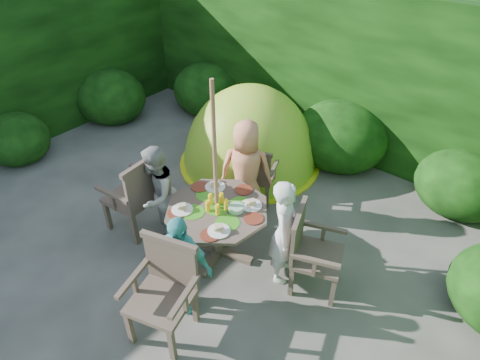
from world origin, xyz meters
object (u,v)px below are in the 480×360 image
Objects in this scene: garden_chair_front at (165,289)px; dome_tent at (249,162)px; child_front at (180,263)px; garden_chair_right at (311,250)px; garden_chair_left at (136,194)px; child_right at (285,232)px; child_left at (157,194)px; patio_table at (218,216)px; child_back at (246,171)px; parasol_pole at (216,178)px; garden_chair_back at (256,173)px.

dome_tent reaches higher than garden_chair_front.
child_front reaches higher than garden_chair_front.
garden_chair_right is at bearing 42.96° from garden_chair_front.
dome_tent is (0.10, 2.06, -0.55)m from garden_chair_left.
child_right is 1.60m from child_left.
patio_table is 1.10m from garden_chair_right.
child_right is 1.08× the size of child_front.
child_back is 0.55× the size of dome_tent.
garden_chair_front is 1.90m from child_back.
child_front is (0.42, -1.54, -0.10)m from child_back.
child_right is at bearing 77.12° from child_left.
parasol_pole is at bearing 74.05° from child_back.
parasol_pole is (-0.00, -0.00, 0.52)m from patio_table.
garden_chair_front is (-0.78, -1.34, 0.02)m from garden_chair_right.
garden_chair_front is (0.28, -1.05, -0.57)m from parasol_pole.
patio_table is at bearing 88.78° from child_front.
garden_chair_left is at bearing 20.84° from child_back.
garden_chair_right is 1.56m from garden_chair_back.
parasol_pole reaches higher than child_back.
dome_tent is at bearing 118.24° from parasol_pole.
child_back reaches higher than garden_chair_right.
child_front is at bearing 87.86° from garden_chair_front.
child_left is 2.07m from dome_tent.
garden_chair_back is 1.37m from child_right.
child_left reaches higher than garden_chair_back.
dome_tent is at bearing 96.72° from garden_chair_front.
garden_chair_right is at bearing -22.10° from dome_tent.
child_left is (-0.49, -1.28, 0.17)m from garden_chair_back.
garden_chair_right is at bearing -100.44° from child_right.
garden_chair_left is 0.81× the size of child_right.
garden_chair_back is (-0.28, 1.07, -0.65)m from parasol_pole.
parasol_pole is 1.73× the size of child_right.
patio_table is 1.09m from garden_chair_front.
child_front is at bearing 63.97° from garden_chair_left.
child_front is (0.21, -0.77, -0.51)m from parasol_pole.
child_back is at bearing 122.12° from child_left.
dome_tent reaches higher than garden_chair_back.
child_back is at bearing 88.28° from garden_chair_front.
child_right reaches higher than dome_tent.
dome_tent reaches higher than patio_table.
parasol_pole is 1.25m from garden_chair_right.
garden_chair_right is 0.95× the size of garden_chair_front.
child_back is (0.07, -0.30, 0.23)m from garden_chair_back.
garden_chair_left is (-1.05, -0.30, -0.55)m from parasol_pole.
child_back reaches higher than child_left.
child_right reaches higher than child_front.
garden_chair_left reaches higher than patio_table.
garden_chair_right reaches higher than garden_chair_back.
child_front is (0.98, -0.56, -0.04)m from child_left.
child_left reaches higher than child_front.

